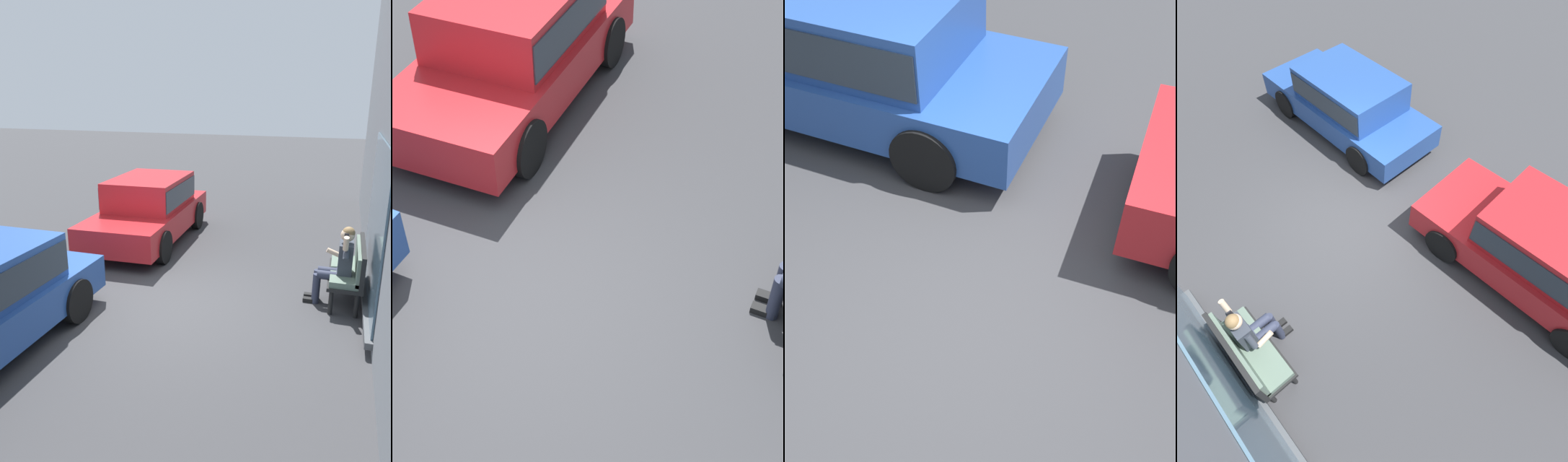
# 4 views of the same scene
# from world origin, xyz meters

# --- Properties ---
(ground_plane) EXTENTS (60.00, 60.00, 0.00)m
(ground_plane) POSITION_xyz_m (0.00, 0.00, 0.00)
(ground_plane) COLOR #38383A
(parked_car_near) EXTENTS (4.25, 2.00, 1.51)m
(parked_car_near) POSITION_xyz_m (-3.09, -1.68, 0.83)
(parked_car_near) COLOR red
(parked_car_near) RESTS_ON ground_plane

